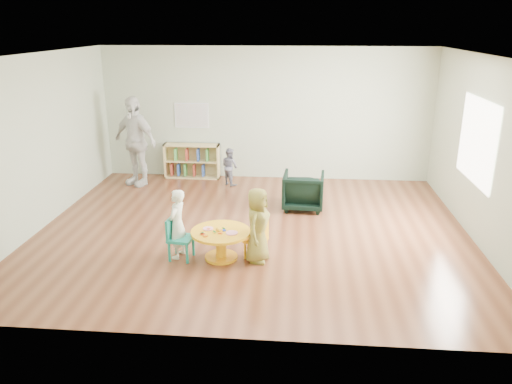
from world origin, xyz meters
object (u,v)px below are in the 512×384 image
at_px(kid_chair_left, 178,237).
at_px(adult_caretaker, 135,141).
at_px(kid_chair_right, 258,239).
at_px(armchair, 303,191).
at_px(child_right, 258,225).
at_px(child_left, 177,224).
at_px(bookshelf, 192,161).
at_px(activity_table, 221,239).
at_px(toddler, 230,167).

xyz_separation_m(kid_chair_left, adult_caretaker, (-1.68, 3.38, 0.59)).
distance_m(kid_chair_right, adult_caretaker, 4.37).
height_order(armchair, adult_caretaker, adult_caretaker).
bearing_deg(adult_caretaker, child_right, -22.39).
bearing_deg(child_right, kid_chair_left, 105.05).
bearing_deg(kid_chair_right, child_left, 113.15).
bearing_deg(child_left, kid_chair_left, 24.06).
bearing_deg(kid_chair_right, bookshelf, 44.64).
distance_m(activity_table, armchair, 2.47).
bearing_deg(kid_chair_left, toddler, -176.76).
height_order(kid_chair_left, bookshelf, bookshelf).
xyz_separation_m(child_right, adult_caretaker, (-2.83, 3.36, 0.38)).
distance_m(kid_chair_right, child_left, 1.18).
xyz_separation_m(bookshelf, armchair, (2.44, -1.76, -0.03)).
bearing_deg(activity_table, child_right, -2.21).
bearing_deg(kid_chair_left, child_left, -160.06).
distance_m(activity_table, adult_caretaker, 4.10).
relative_size(kid_chair_right, toddler, 0.70).
relative_size(activity_table, kid_chair_left, 1.37).
distance_m(child_left, toddler, 3.48).
bearing_deg(toddler, activity_table, 137.12).
distance_m(kid_chair_left, child_right, 1.17).
distance_m(armchair, child_right, 2.30).
height_order(child_right, adult_caretaker, adult_caretaker).
distance_m(toddler, adult_caretaker, 2.02).
distance_m(kid_chair_left, bookshelf, 4.03).
xyz_separation_m(armchair, child_right, (-0.65, -2.19, 0.21)).
bearing_deg(activity_table, kid_chair_right, 7.50).
xyz_separation_m(kid_chair_right, bookshelf, (-1.79, 3.86, 0.07)).
height_order(child_left, child_right, child_right).
bearing_deg(activity_table, armchair, 61.35).
xyz_separation_m(activity_table, bookshelf, (-1.26, 3.94, 0.07)).
distance_m(kid_chair_right, toddler, 3.52).
bearing_deg(kid_chair_right, toddler, 34.36).
height_order(toddler, adult_caretaker, adult_caretaker).
distance_m(kid_chair_left, child_left, 0.19).
xyz_separation_m(activity_table, adult_caretaker, (-2.30, 3.34, 0.63)).
relative_size(kid_chair_left, bookshelf, 0.52).
bearing_deg(child_right, toddler, 27.91).
bearing_deg(toddler, armchair, -178.92).
relative_size(activity_table, child_right, 0.79).
distance_m(child_right, toddler, 3.61).
bearing_deg(toddler, adult_caretaker, 45.35).
bearing_deg(armchair, toddler, -37.00).
xyz_separation_m(activity_table, child_left, (-0.63, 0.00, 0.22)).
bearing_deg(kid_chair_left, armchair, 148.48).
bearing_deg(toddler, kid_chair_left, 127.05).
height_order(child_left, toddler, child_left).
bearing_deg(bookshelf, toddler, -27.01).
bearing_deg(kid_chair_left, kid_chair_right, 103.39).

